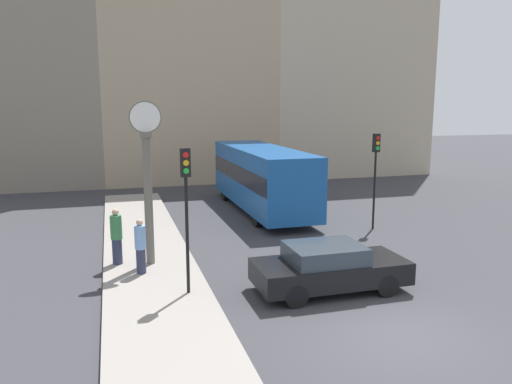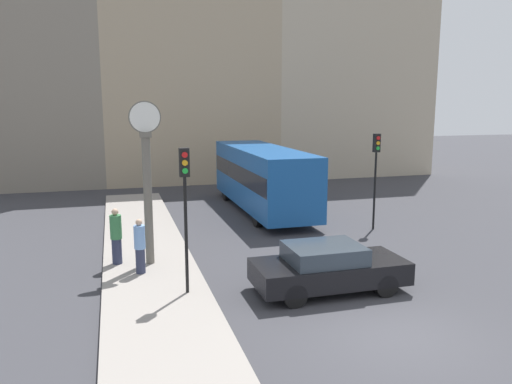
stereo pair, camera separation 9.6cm
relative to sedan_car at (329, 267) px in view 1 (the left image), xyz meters
name	(u,v)px [view 1 (the left image)]	position (x,y,z in m)	size (l,w,h in m)	color
ground_plane	(399,335)	(0.43, -2.97, -0.70)	(120.00, 120.00, 0.00)	#38383D
sidewalk_corner	(145,247)	(-4.70, 5.73, -0.63)	(2.91, 21.39, 0.14)	gray
building_row	(203,53)	(0.56, 21.87, 7.84)	(33.28, 5.00, 18.60)	gray
sedan_car	(329,267)	(0.00, 0.00, 0.00)	(4.31, 1.86, 1.37)	black
bus_distant	(262,175)	(1.31, 10.82, 1.06)	(2.55, 9.91, 3.11)	#195199
traffic_light_near	(186,191)	(-3.88, 0.66, 2.27)	(0.26, 0.24, 3.97)	black
traffic_light_far	(376,162)	(4.77, 5.96, 2.17)	(0.26, 0.24, 4.03)	black
street_clock	(148,181)	(-4.67, 3.54, 2.16)	(0.99, 0.35, 5.20)	#666056
pedestrian_green_hoodie	(117,236)	(-5.70, 3.78, 0.35)	(0.37, 0.37, 1.82)	#2D334C
pedestrian_blue_stripe	(140,246)	(-5.02, 2.64, 0.29)	(0.34, 0.34, 1.69)	#2D334C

